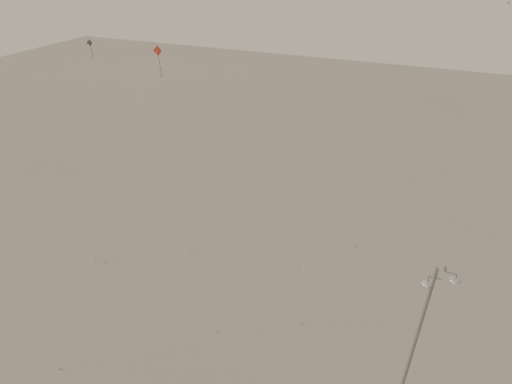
% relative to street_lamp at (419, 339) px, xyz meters
% --- Properties ---
extents(ground, '(160.00, 160.00, 0.00)m').
position_rel_street_lamp_xyz_m(ground, '(-8.88, -0.66, -5.00)').
color(ground, gray).
rests_on(ground, ground).
extents(street_lamp, '(1.81, 0.54, 9.37)m').
position_rel_street_lamp_xyz_m(street_lamp, '(0.00, 0.00, 0.00)').
color(street_lamp, gray).
rests_on(street_lamp, ground).
extents(kite_3, '(0.81, 13.52, 15.92)m').
position_rel_street_lamp_xyz_m(kite_3, '(-18.99, 5.20, 7.06)').
color(kite_3, maroon).
rests_on(kite_3, ground).
extents(kite_6, '(3.65, 6.98, 15.16)m').
position_rel_street_lamp_xyz_m(kite_6, '(-26.52, 9.45, 5.85)').
color(kite_6, '#292422').
rests_on(kite_6, ground).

